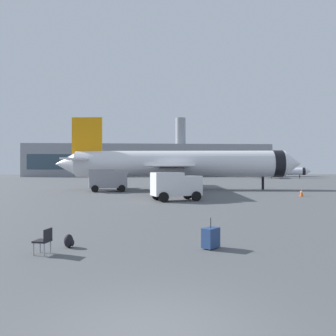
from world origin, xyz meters
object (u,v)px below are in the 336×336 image
object	(u,v)px
safety_cone_near	(175,186)
traveller_backpack	(69,241)
service_truck	(107,179)
gate_chair	(44,239)
airplane_taxiing	(275,171)
airplane_at_gate	(178,164)
rolling_suitcase	(211,238)
safety_cone_mid	(302,192)
cargo_van	(176,185)

from	to	relation	value
safety_cone_near	traveller_backpack	bearing A→B (deg)	-100.55
service_truck	gate_chair	distance (m)	31.61
airplane_taxiing	airplane_at_gate	bearing A→B (deg)	-122.19
service_truck	rolling_suitcase	bearing A→B (deg)	-76.20
airplane_at_gate	safety_cone_mid	xyz separation A→B (m)	(12.13, -13.03, -3.24)
safety_cone_mid	traveller_backpack	world-z (taller)	safety_cone_mid
gate_chair	rolling_suitcase	bearing A→B (deg)	4.77
airplane_at_gate	cargo_van	size ratio (longest dim) A/B	7.50
airplane_at_gate	cargo_van	world-z (taller)	airplane_at_gate
airplane_taxiing	traveller_backpack	xyz separation A→B (m)	(-45.98, -96.63, -2.12)
cargo_van	rolling_suitcase	xyz separation A→B (m)	(-0.21, -17.99, -1.06)
gate_chair	safety_cone_mid	bearing A→B (deg)	48.94
service_truck	gate_chair	xyz separation A→B (m)	(1.92, -31.53, -1.11)
airplane_at_gate	rolling_suitcase	world-z (taller)	airplane_at_gate
cargo_van	safety_cone_mid	world-z (taller)	cargo_van
airplane_at_gate	service_truck	world-z (taller)	airplane_at_gate
airplane_at_gate	safety_cone_mid	world-z (taller)	airplane_at_gate
airplane_at_gate	gate_chair	world-z (taller)	airplane_at_gate
service_truck	rolling_suitcase	distance (m)	32.00
safety_cone_mid	traveller_backpack	size ratio (longest dim) A/B	1.74
airplane_at_gate	rolling_suitcase	bearing A→B (deg)	-93.17
cargo_van	rolling_suitcase	distance (m)	18.02
service_truck	cargo_van	xyz separation A→B (m)	(7.84, -13.07, -0.16)
airplane_taxiing	cargo_van	size ratio (longest dim) A/B	4.64
airplane_at_gate	rolling_suitcase	size ratio (longest dim) A/B	32.52
service_truck	safety_cone_mid	distance (m)	23.46
safety_cone_near	rolling_suitcase	distance (m)	37.69
service_truck	traveller_backpack	xyz separation A→B (m)	(2.51, -30.60, -1.37)
airplane_taxiing	safety_cone_mid	xyz separation A→B (m)	(-26.78, -74.85, -1.94)
airplane_at_gate	safety_cone_mid	size ratio (longest dim) A/B	42.72
traveller_backpack	gate_chair	bearing A→B (deg)	-122.32
airplane_taxiing	safety_cone_near	world-z (taller)	airplane_taxiing
airplane_taxiing	rolling_suitcase	bearing A→B (deg)	-112.82
rolling_suitcase	gate_chair	bearing A→B (deg)	-175.23
airplane_at_gate	traveller_backpack	bearing A→B (deg)	-101.48
safety_cone_mid	airplane_at_gate	bearing A→B (deg)	132.96
cargo_van	traveller_backpack	distance (m)	18.36
airplane_at_gate	safety_cone_near	xyz separation A→B (m)	(-0.14, 2.38, -3.26)
airplane_at_gate	safety_cone_near	world-z (taller)	airplane_at_gate
cargo_van	safety_cone_mid	distance (m)	14.55
airplane_taxiing	rolling_suitcase	xyz separation A→B (m)	(-40.86, -97.09, -1.97)
traveller_backpack	airplane_taxiing	bearing A→B (deg)	64.56
cargo_van	safety_cone_near	world-z (taller)	cargo_van
cargo_van	traveller_backpack	xyz separation A→B (m)	(-5.32, -17.53, -1.22)
airplane_at_gate	safety_cone_near	distance (m)	4.04
airplane_at_gate	traveller_backpack	xyz separation A→B (m)	(-7.07, -34.81, -3.42)
safety_cone_near	gate_chair	distance (m)	38.86
airplane_taxiing	cargo_van	xyz separation A→B (m)	(-40.65, -79.10, -0.91)
rolling_suitcase	traveller_backpack	distance (m)	5.14
traveller_backpack	gate_chair	xyz separation A→B (m)	(-0.59, -0.93, 0.27)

